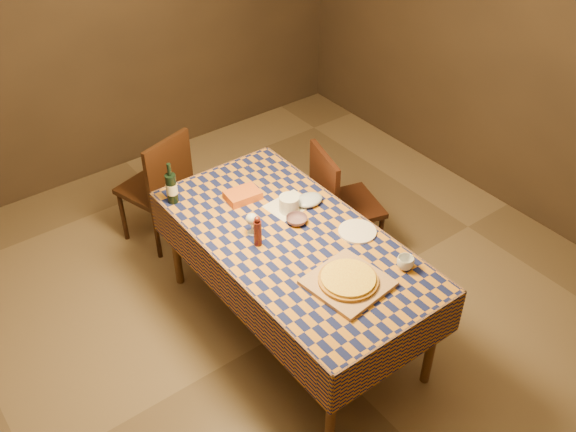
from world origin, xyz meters
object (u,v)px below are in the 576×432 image
at_px(dining_table, 293,247).
at_px(chair_far, 160,184).
at_px(pizza, 348,279).
at_px(chair_right, 338,200).
at_px(bowl, 297,220).
at_px(wine_bottle, 172,188).
at_px(white_plate, 357,231).
at_px(cutting_board, 348,283).

relative_size(dining_table, chair_far, 1.98).
distance_m(pizza, chair_right, 1.14).
bearing_deg(dining_table, bowl, 43.92).
height_order(wine_bottle, white_plate, wine_bottle).
bearing_deg(wine_bottle, pizza, -72.73).
bearing_deg(dining_table, chair_right, 28.39).
bearing_deg(wine_bottle, white_plate, -52.17).
bearing_deg(pizza, bowl, 79.69).
bearing_deg(chair_far, chair_right, -45.94).
distance_m(cutting_board, bowl, 0.60).
relative_size(dining_table, white_plate, 8.06).
relative_size(wine_bottle, white_plate, 1.24).
height_order(pizza, chair_far, chair_far).
distance_m(wine_bottle, chair_right, 1.19).
relative_size(wine_bottle, chair_far, 0.31).
bearing_deg(cutting_board, chair_far, 96.89).
xyz_separation_m(cutting_board, pizza, (0.00, 0.00, 0.03)).
relative_size(pizza, chair_far, 0.42).
relative_size(cutting_board, chair_right, 0.42).
distance_m(cutting_board, chair_right, 1.13).
distance_m(bowl, chair_right, 0.69).
xyz_separation_m(dining_table, chair_right, (0.68, 0.37, -0.17)).
relative_size(pizza, bowl, 2.98).
xyz_separation_m(pizza, wine_bottle, (-0.38, 1.24, 0.07)).
height_order(dining_table, white_plate, white_plate).
xyz_separation_m(wine_bottle, chair_far, (0.17, 0.56, -0.35)).
bearing_deg(white_plate, wine_bottle, 127.83).
xyz_separation_m(dining_table, white_plate, (0.34, -0.19, 0.08)).
bearing_deg(cutting_board, dining_table, 89.38).
height_order(cutting_board, chair_right, chair_right).
bearing_deg(dining_table, pizza, -90.62).
bearing_deg(chair_far, dining_table, -80.30).
distance_m(cutting_board, wine_bottle, 1.30).
bearing_deg(pizza, white_plate, 41.66).
bearing_deg(pizza, cutting_board, 0.00).
relative_size(bowl, chair_far, 0.14).
bearing_deg(chair_far, pizza, -83.11).
relative_size(cutting_board, wine_bottle, 1.37).
height_order(pizza, bowl, pizza).
bearing_deg(bowl, dining_table, -136.08).
height_order(dining_table, chair_right, chair_right).
distance_m(bowl, wine_bottle, 0.82).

